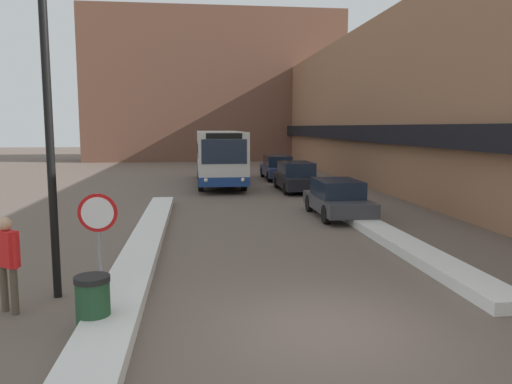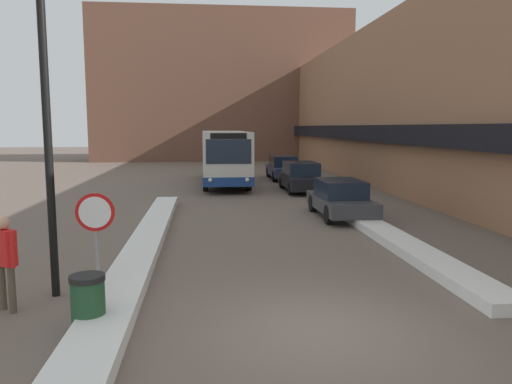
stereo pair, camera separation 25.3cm
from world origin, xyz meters
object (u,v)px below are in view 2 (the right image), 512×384
object	(u,v)px
pedestrian	(5,255)
trash_bin	(88,302)
city_bus	(225,156)
parked_car_front	(341,198)
parked_car_back	(283,167)
stop_sign	(96,223)
street_lamp	(58,71)
parked_car_middle	(301,177)

from	to	relation	value
pedestrian	trash_bin	size ratio (longest dim) A/B	1.88
city_bus	parked_car_front	xyz separation A→B (m)	(3.93, -11.47, -0.99)
parked_car_back	stop_sign	bearing A→B (deg)	-108.05
stop_sign	pedestrian	size ratio (longest dim) A/B	1.19
city_bus	street_lamp	world-z (taller)	street_lamp
stop_sign	trash_bin	bearing A→B (deg)	-83.79
parked_car_front	parked_car_middle	bearing A→B (deg)	90.00
city_bus	pedestrian	bearing A→B (deg)	-103.38
street_lamp	trash_bin	size ratio (longest dim) A/B	7.70
parked_car_back	street_lamp	world-z (taller)	street_lamp
street_lamp	trash_bin	xyz separation A→B (m)	(0.81, -1.84, -3.98)
parked_car_back	trash_bin	distance (m)	24.93
pedestrian	trash_bin	bearing A→B (deg)	6.61
city_bus	parked_car_front	distance (m)	12.16
stop_sign	pedestrian	distance (m)	1.69
street_lamp	stop_sign	bearing A→B (deg)	-18.15
pedestrian	city_bus	bearing A→B (deg)	114.93
parked_car_middle	pedestrian	distance (m)	18.90
parked_car_back	stop_sign	xyz separation A→B (m)	(-7.26, -22.27, 0.76)
city_bus	parked_car_back	bearing A→B (deg)	32.20
city_bus	parked_car_middle	bearing A→B (deg)	-42.96
parked_car_middle	stop_sign	world-z (taller)	stop_sign
street_lamp	pedestrian	bearing A→B (deg)	-138.28
parked_car_middle	parked_car_back	bearing A→B (deg)	90.00
parked_car_back	trash_bin	xyz separation A→B (m)	(-7.08, -23.91, -0.29)
parked_car_middle	parked_car_back	distance (m)	6.13
city_bus	stop_sign	xyz separation A→B (m)	(-3.33, -19.80, -0.18)
trash_bin	stop_sign	bearing A→B (deg)	96.21
parked_car_front	trash_bin	bearing A→B (deg)	-125.40
street_lamp	pedestrian	world-z (taller)	street_lamp
trash_bin	parked_car_front	bearing A→B (deg)	54.60
parked_car_middle	pedestrian	xyz separation A→B (m)	(-8.78, -16.73, 0.31)
city_bus	street_lamp	xyz separation A→B (m)	(-3.96, -19.60, 2.75)
city_bus	trash_bin	bearing A→B (deg)	-98.38
trash_bin	street_lamp	bearing A→B (deg)	113.66
stop_sign	parked_car_back	bearing A→B (deg)	71.95
stop_sign	parked_car_front	bearing A→B (deg)	48.94
parked_car_front	pedestrian	size ratio (longest dim) A/B	2.38
parked_car_front	stop_sign	xyz separation A→B (m)	(-7.26, -8.33, 0.81)
city_bus	pedestrian	distance (m)	20.97
city_bus	pedestrian	size ratio (longest dim) A/B	5.84
stop_sign	street_lamp	distance (m)	3.00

